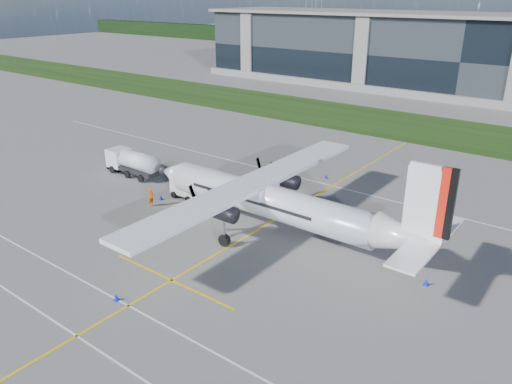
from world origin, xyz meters
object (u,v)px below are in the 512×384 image
Objects in this scene: pylon_west at (314,4)px; safety_cone_stbdwing at (326,176)px; safety_cone_nose_port at (161,197)px; baggage_tug at (187,188)px; ground_crew_person at (151,196)px; safety_cone_nose_stbd at (184,190)px; turboprop_aircraft at (278,185)px; safety_cone_tail at (426,282)px; fuel_tanker_truck at (130,162)px; safety_cone_portwing at (116,297)px.

safety_cone_stbdwing is (81.25, -130.37, -14.75)m from pylon_west.
safety_cone_nose_port is (-10.25, -15.58, 0.00)m from safety_cone_stbdwing.
baggage_tug is 6.79× the size of safety_cone_nose_port.
baggage_tug is 1.58× the size of ground_crew_person.
safety_cone_nose_port is (-0.46, -2.73, 0.00)m from safety_cone_nose_stbd.
ground_crew_person is (-13.27, -2.67, -3.40)m from turboprop_aircraft.
safety_cone_nose_stbd is 1.00× the size of safety_cone_nose_port.
safety_cone_tail is (98.08, -145.28, -14.75)m from pylon_west.
pylon_west is 162.97m from safety_cone_nose_port.
turboprop_aircraft reaches higher than baggage_tug.
pylon_west is 3.93× the size of fuel_tanker_truck.
safety_cone_nose_stbd is (71.46, -143.23, -14.75)m from pylon_west.
fuel_tanker_truck reaches higher than safety_cone_stbdwing.
fuel_tanker_truck reaches higher than safety_cone_nose_stbd.
turboprop_aircraft is 8.79× the size of baggage_tug.
safety_cone_portwing is 21.96m from safety_cone_tail.
pylon_west is at bearing 121.93° from safety_cone_stbdwing.
baggage_tug is 2.78m from safety_cone_nose_port.
safety_cone_nose_port is (-1.71, -2.05, -0.77)m from baggage_tug.
safety_cone_nose_port is at bearing -64.06° from pylon_west.
fuel_tanker_truck reaches higher than safety_cone_tail.
fuel_tanker_truck is 15.25× the size of safety_cone_nose_port.
pylon_west reaches higher than safety_cone_nose_port.
baggage_tug is at bearing 176.89° from safety_cone_tail.
safety_cone_tail is at bearing 1.42° from safety_cone_nose_port.
fuel_tanker_truck is 22.49m from safety_cone_stbdwing.
fuel_tanker_truck reaches higher than safety_cone_nose_port.
turboprop_aircraft is 13.96m from ground_crew_person.
turboprop_aircraft is at bearing -76.72° from safety_cone_stbdwing.
safety_cone_tail is at bearing 42.29° from safety_cone_portwing.
turboprop_aircraft reaches higher than safety_cone_stbdwing.
turboprop_aircraft reaches higher than safety_cone_tail.
safety_cone_stbdwing is at bearing 91.11° from safety_cone_portwing.
pylon_west is at bearing 115.94° from safety_cone_nose_port.
ground_crew_person is at bearing -168.62° from turboprop_aircraft.
safety_cone_portwing is at bearing -41.84° from fuel_tanker_truck.
pylon_west reaches higher than ground_crew_person.
fuel_tanker_truck is 15.25× the size of safety_cone_tail.
fuel_tanker_truck reaches higher than safety_cone_portwing.
fuel_tanker_truck is at bearing 174.40° from turboprop_aircraft.
pylon_west is 164.59m from ground_crew_person.
safety_cone_stbdwing is (8.55, 13.53, -0.77)m from baggage_tug.
pylon_west is 154.33m from safety_cone_stbdwing.
safety_cone_stbdwing is (-3.44, 14.58, -4.23)m from turboprop_aircraft.
ground_crew_person is at bearing -90.48° from safety_cone_nose_stbd.
turboprop_aircraft reaches higher than safety_cone_portwing.
safety_cone_tail is at bearing -41.54° from safety_cone_stbdwing.
safety_cone_stbdwing is at bearing 33.54° from fuel_tanker_truck.
turboprop_aircraft is at bearing -59.70° from pylon_west.
safety_cone_tail is (13.38, -0.33, -4.23)m from turboprop_aircraft.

